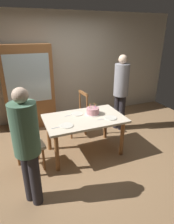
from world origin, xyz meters
TOP-DOWN VIEW (x-y plane):
  - ground at (0.00, 0.00)m, footprint 6.40×6.40m
  - back_wall at (0.00, 1.85)m, footprint 6.40×0.10m
  - dining_table at (0.00, 0.00)m, footprint 1.41×0.87m
  - birthday_cake at (0.20, 0.08)m, footprint 0.28×0.28m
  - plate_near_celebrant at (-0.39, -0.20)m, footprint 0.22×0.22m
  - plate_far_side at (-0.07, 0.20)m, footprint 0.22×0.22m
  - plate_near_guest at (0.42, -0.20)m, footprint 0.22×0.22m
  - fork_near_celebrant at (-0.55, -0.20)m, footprint 0.18×0.03m
  - fork_far_side at (-0.23, 0.19)m, footprint 0.18×0.04m
  - fork_near_guest at (0.26, -0.19)m, footprint 0.18×0.03m
  - chair_spindle_back at (0.10, 0.76)m, footprint 0.48×0.48m
  - chair_upholstered at (-1.09, -0.12)m, footprint 0.50×0.50m
  - person_celebrant at (-1.05, -0.81)m, footprint 0.32×0.32m
  - person_guest at (1.10, 0.61)m, footprint 0.32×0.32m
  - china_cabinet at (-0.77, 1.56)m, footprint 1.10×0.45m

SIDE VIEW (x-z plane):
  - ground at x=0.00m, z-range 0.00..0.00m
  - chair_spindle_back at x=0.10m, z-range -0.02..0.93m
  - chair_upholstered at x=-1.09m, z-range 0.06..1.01m
  - dining_table at x=0.00m, z-range 0.26..0.99m
  - fork_near_celebrant at x=-0.55m, z-range 0.72..0.73m
  - fork_far_side at x=-0.23m, z-range 0.72..0.73m
  - fork_near_guest at x=0.26m, z-range 0.72..0.73m
  - plate_near_celebrant at x=-0.39m, z-range 0.72..0.73m
  - plate_far_side at x=-0.07m, z-range 0.72..0.73m
  - plate_near_guest at x=0.42m, z-range 0.72..0.73m
  - birthday_cake at x=0.20m, z-range 0.69..0.88m
  - person_celebrant at x=-1.05m, z-range 0.11..1.71m
  - china_cabinet at x=-0.77m, z-range 0.00..1.90m
  - person_guest at x=1.10m, z-range 0.12..1.83m
  - back_wall at x=0.00m, z-range 0.00..2.60m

